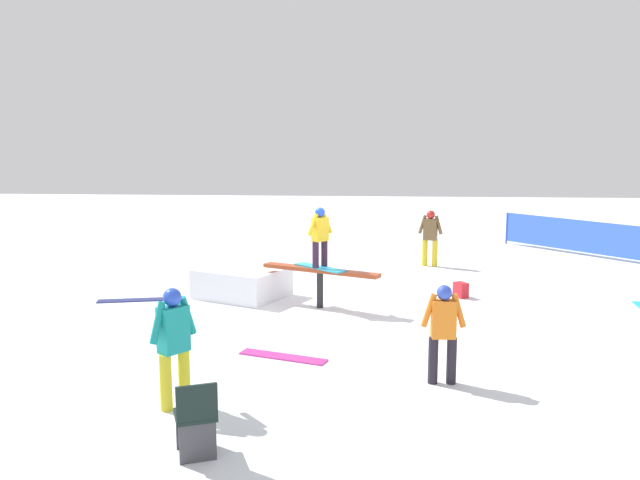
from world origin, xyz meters
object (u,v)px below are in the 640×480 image
rail_feature (320,274)px  folding_chair (196,421)px  bystander_teal (174,341)px  backpack_on_snow (461,290)px  main_rider_on_rail (320,239)px  bystander_orange (443,329)px  bystander_brown (430,235)px  loose_snowboard_navy (133,300)px  loose_snowboard_magenta (283,357)px

rail_feature → folding_chair: folding_chair is taller
folding_chair → bystander_teal: bearing=-86.1°
folding_chair → backpack_on_snow: bearing=-139.8°
main_rider_on_rail → rail_feature: bearing=0.0°
folding_chair → bystander_orange: bearing=-163.4°
bystander_teal → backpack_on_snow: (4.54, 6.39, -0.72)m
bystander_teal → folding_chair: size_ratio=1.80×
bystander_brown → backpack_on_snow: 3.80m
bystander_teal → loose_snowboard_navy: size_ratio=1.05×
main_rider_on_rail → loose_snowboard_navy: main_rider_on_rail is taller
loose_snowboard_magenta → folding_chair: (-0.47, -3.30, 0.40)m
backpack_on_snow → rail_feature: bearing=-103.0°
folding_chair → backpack_on_snow: folding_chair is taller
bystander_teal → backpack_on_snow: 7.87m
rail_feature → bystander_orange: bystander_orange is taller
bystander_teal → bystander_orange: bystander_teal is taller
rail_feature → backpack_on_snow: 3.35m
bystander_orange → loose_snowboard_magenta: bearing=156.5°
bystander_orange → loose_snowboard_magenta: bystander_orange is taller
backpack_on_snow → bystander_teal: bearing=-69.2°
rail_feature → loose_snowboard_navy: (-4.17, 0.24, -0.71)m
rail_feature → bystander_teal: bystander_teal is taller
rail_feature → main_rider_on_rail: bearing=0.0°
backpack_on_snow → loose_snowboard_magenta: bearing=-71.9°
main_rider_on_rail → backpack_on_snow: main_rider_on_rail is taller
main_rider_on_rail → bystander_orange: (2.11, -4.09, -0.66)m
bystander_brown → loose_snowboard_magenta: size_ratio=1.08×
bystander_orange → loose_snowboard_navy: bystander_orange is taller
rail_feature → folding_chair: 6.55m
rail_feature → loose_snowboard_magenta: (-0.33, -3.19, -0.71)m
bystander_teal → bystander_orange: (3.55, 1.12, -0.08)m
loose_snowboard_magenta → main_rider_on_rail: bearing=-78.4°
bystander_orange → folding_chair: (-2.91, -2.40, -0.39)m
main_rider_on_rail → bystander_teal: size_ratio=0.81×
loose_snowboard_magenta → folding_chair: bearing=99.4°
rail_feature → folding_chair: bearing=-73.2°
main_rider_on_rail → backpack_on_snow: 3.55m
main_rider_on_rail → folding_chair: (-0.80, -6.49, -1.06)m
bystander_teal → folding_chair: bearing=62.9°
rail_feature → bystander_brown: size_ratio=1.61×
bystander_teal → bystander_brown: bearing=-166.3°
rail_feature → main_rider_on_rail: 0.75m
main_rider_on_rail → loose_snowboard_magenta: (-0.33, -3.19, -1.46)m
backpack_on_snow → main_rider_on_rail: bearing=-103.0°
rail_feature → loose_snowboard_magenta: 3.29m
main_rider_on_rail → bystander_teal: main_rider_on_rail is taller
loose_snowboard_magenta → loose_snowboard_navy: same height
rail_feature → bystander_orange: 4.60m
bystander_teal → folding_chair: bystander_teal is taller
rail_feature → folding_chair: size_ratio=2.90×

